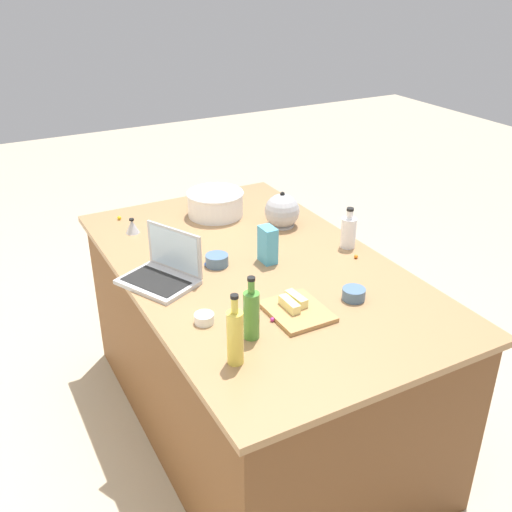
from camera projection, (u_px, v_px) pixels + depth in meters
The scene contains 20 objects.
ground_plane at pixel (256, 419), 3.07m from camera, with size 12.00×12.00×0.00m, color #B7A88E.
island_counter at pixel (256, 348), 2.87m from camera, with size 1.92×1.14×0.90m.
laptop at pixel (163, 271), 2.53m from camera, with size 0.38×0.34×0.22m.
mixing_bowl_large at pixel (215, 203), 3.16m from camera, with size 0.31×0.31×0.13m.
bottle_olive at pixel (251, 314), 2.12m from camera, with size 0.06×0.06×0.25m.
bottle_oil at pixel (235, 336), 1.99m from camera, with size 0.06×0.06×0.27m.
bottle_vinegar at pixel (349, 232), 2.81m from camera, with size 0.07×0.07×0.20m.
kettle at pixel (282, 211), 3.03m from camera, with size 0.21×0.18×0.20m.
cutting_board at pixel (297, 311), 2.31m from camera, with size 0.26×0.22×0.02m, color #AD7F4C.
butter_stick_left at pixel (296, 299), 2.34m from camera, with size 0.11×0.04×0.04m, color #F4E58C.
butter_stick_right at pixel (290, 304), 2.30m from camera, with size 0.11×0.04×0.04m, color #F4E58C.
ramekin_small at pixel (204, 318), 2.25m from camera, with size 0.08×0.08×0.04m, color white.
ramekin_medium at pixel (354, 294), 2.40m from camera, with size 0.09×0.09×0.05m, color slate.
ramekin_wide at pixel (217, 260), 2.66m from camera, with size 0.10×0.10×0.05m, color slate.
kitchen_timer at pixel (132, 226), 2.97m from camera, with size 0.07×0.07×0.08m.
candy_bag at pixel (268, 245), 2.67m from camera, with size 0.09×0.06×0.17m, color #4CA5CC.
candy_0 at pixel (119, 218), 3.13m from camera, with size 0.02×0.02×0.02m, color yellow.
candy_2 at pixel (356, 257), 2.73m from camera, with size 0.02×0.02×0.02m, color orange.
candy_3 at pixel (206, 264), 2.66m from camera, with size 0.02×0.02×0.02m, color blue.
candy_4 at pixel (272, 319), 2.26m from camera, with size 0.02×0.02×0.02m, color #CC3399.
Camera 1 is at (-2.08, 1.12, 2.14)m, focal length 41.60 mm.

